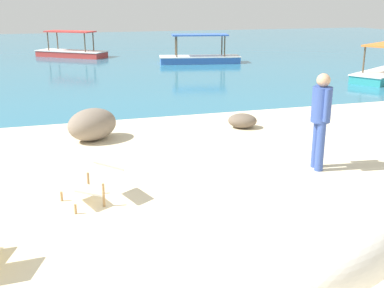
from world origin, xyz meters
name	(u,v)px	position (x,y,z in m)	size (l,w,h in m)	color
sand_beach	(264,271)	(0.00, 0.00, 0.02)	(18.00, 14.00, 0.04)	beige
water_surface	(87,55)	(0.00, 22.00, 0.00)	(60.00, 36.00, 0.03)	teal
cow	(364,246)	(0.42, -1.00, 0.79)	(1.99, 1.23, 1.14)	silver
deck_chair_far	(92,176)	(-1.56, 2.34, 0.42)	(0.89, 0.75, 0.68)	#A37A4C
person_standing	(321,114)	(2.20, 2.62, 0.99)	(0.32, 0.50, 1.62)	#334C99
shore_rock_medium	(92,124)	(-1.26, 5.47, 0.37)	(1.07, 0.78, 0.65)	gray
shore_rock_small	(242,121)	(2.04, 5.48, 0.20)	(0.64, 0.50, 0.32)	#6B5B4C
boat_red	(71,51)	(-0.84, 21.01, 0.29)	(3.62, 3.15, 1.29)	#C63833
boat_blue	(200,57)	(4.66, 16.80, 0.29)	(3.83, 1.84, 1.29)	#3866B7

